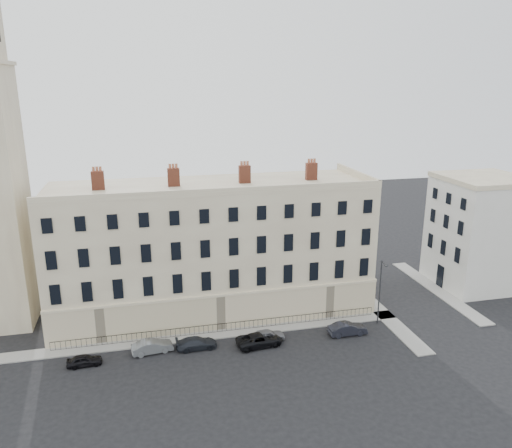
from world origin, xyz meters
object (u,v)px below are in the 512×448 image
(car_e, at_px, (267,335))
(car_d, at_px, (260,340))
(car_c, at_px, (196,343))
(car_f, at_px, (347,329))
(streetlamp, at_px, (380,289))
(car_a, at_px, (84,360))
(car_b, at_px, (152,346))

(car_e, bearing_deg, car_d, 121.13)
(car_c, bearing_deg, car_e, -92.77)
(car_f, bearing_deg, car_c, 87.24)
(car_e, bearing_deg, streetlamp, -91.68)
(car_c, bearing_deg, car_f, -94.37)
(car_c, distance_m, car_e, 7.38)
(car_a, relative_size, streetlamp, 0.43)
(car_c, distance_m, streetlamp, 20.74)
(car_e, distance_m, car_f, 8.75)
(car_a, bearing_deg, car_e, -91.22)
(car_a, height_order, car_e, car_e)
(car_e, relative_size, streetlamp, 0.50)
(car_f, bearing_deg, car_e, 85.89)
(car_a, height_order, car_d, car_d)
(car_e, relative_size, car_f, 0.91)
(car_e, bearing_deg, car_a, 86.08)
(car_d, xyz_separation_m, streetlamp, (14.02, 1.61, 3.51))
(car_c, relative_size, car_d, 0.87)
(car_d, xyz_separation_m, car_e, (0.98, 0.73, -0.03))
(streetlamp, bearing_deg, car_f, -169.10)
(car_c, bearing_deg, car_b, 85.45)
(car_b, bearing_deg, car_d, -103.49)
(car_c, height_order, car_d, car_d)
(car_a, height_order, car_b, car_b)
(car_a, distance_m, car_c, 10.82)
(car_b, bearing_deg, car_c, -100.58)
(car_d, bearing_deg, car_c, 75.82)
(car_d, relative_size, car_f, 1.16)
(car_f, bearing_deg, car_b, 87.20)
(car_f, bearing_deg, car_d, 90.61)
(car_d, bearing_deg, car_e, -59.48)
(car_b, height_order, car_d, car_b)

